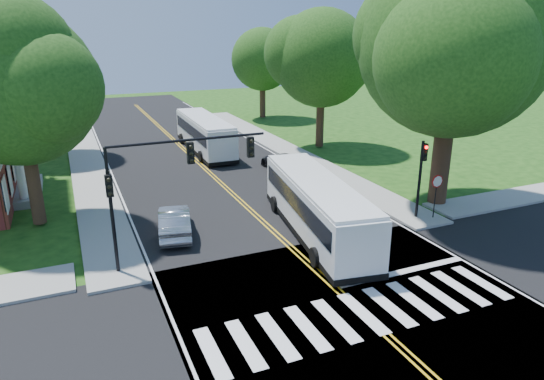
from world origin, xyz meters
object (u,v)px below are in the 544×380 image
signal_nw (165,174)px  signal_ne (421,169)px  suv (318,185)px  bus_lead (317,206)px  dark_sedan (282,162)px  bus_follow (205,133)px  hatchback (174,221)px

signal_nw → signal_ne: signal_nw is taller
signal_nw → suv: bearing=28.5°
bus_lead → dark_sedan: size_ratio=2.69×
bus_lead → bus_follow: bearing=-80.1°
signal_nw → dark_sedan: signal_nw is taller
bus_lead → dark_sedan: 12.34m
bus_follow → suv: bus_follow is taller
signal_nw → hatchback: bearing=74.4°
dark_sedan → hatchback: bearing=34.4°
hatchback → dark_sedan: size_ratio=1.03×
signal_ne → hatchback: 13.72m
signal_ne → bus_lead: signal_ne is taller
signal_ne → suv: bearing=117.8°
signal_ne → bus_follow: signal_ne is taller
hatchback → dark_sedan: bearing=-127.9°
signal_nw → hatchback: 4.98m
signal_nw → hatchback: signal_nw is taller
suv → dark_sedan: size_ratio=1.06×
hatchback → dark_sedan: 13.65m
dark_sedan → signal_nw: bearing=40.8°
hatchback → suv: 10.35m
signal_nw → signal_ne: bearing=0.0°
signal_nw → bus_lead: (7.78, 0.45, -2.79)m
signal_nw → bus_lead: size_ratio=0.61×
signal_nw → signal_ne: (14.06, 0.01, -1.41)m
suv → signal_ne: bearing=132.8°
signal_nw → dark_sedan: 17.02m
signal_ne → hatchback: signal_ne is taller
signal_nw → signal_ne: size_ratio=1.62×
signal_ne → dark_sedan: size_ratio=1.01×
hatchback → signal_ne: bearing=177.0°
hatchback → bus_follow: bearing=-99.9°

